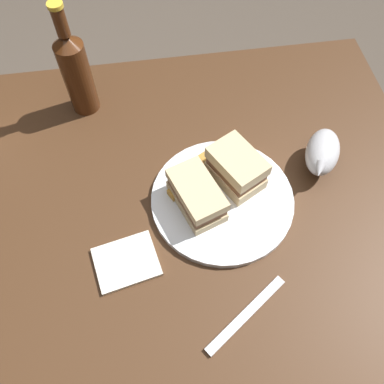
# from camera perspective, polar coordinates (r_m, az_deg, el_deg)

# --- Properties ---
(ground_plane) EXTENTS (6.00, 6.00, 0.00)m
(ground_plane) POSITION_cam_1_polar(r_m,az_deg,el_deg) (1.47, -2.40, -14.82)
(ground_plane) COLOR #4C4238
(dining_table) EXTENTS (1.08, 0.79, 0.71)m
(dining_table) POSITION_cam_1_polar(r_m,az_deg,el_deg) (1.13, -3.06, -9.88)
(dining_table) COLOR #422816
(dining_table) RESTS_ON ground
(plate) EXTENTS (0.28, 0.28, 0.01)m
(plate) POSITION_cam_1_polar(r_m,az_deg,el_deg) (0.80, 4.26, -1.05)
(plate) COLOR white
(plate) RESTS_ON dining_table
(sandwich_half_left) EXTENTS (0.12, 0.13, 0.07)m
(sandwich_half_left) POSITION_cam_1_polar(r_m,az_deg,el_deg) (0.79, 6.23, 3.32)
(sandwich_half_left) COLOR #CCB284
(sandwich_half_left) RESTS_ON plate
(sandwich_half_right) EXTENTS (0.11, 0.14, 0.06)m
(sandwich_half_right) POSITION_cam_1_polar(r_m,az_deg,el_deg) (0.76, 0.71, -0.47)
(sandwich_half_right) COLOR #CCB284
(sandwich_half_right) RESTS_ON plate
(potato_wedge_front) EXTENTS (0.04, 0.03, 0.02)m
(potato_wedge_front) POSITION_cam_1_polar(r_m,az_deg,el_deg) (0.81, -0.62, 1.78)
(potato_wedge_front) COLOR #B77F33
(potato_wedge_front) RESTS_ON plate
(potato_wedge_middle) EXTENTS (0.04, 0.06, 0.02)m
(potato_wedge_middle) POSITION_cam_1_polar(r_m,az_deg,el_deg) (0.83, 4.92, 4.34)
(potato_wedge_middle) COLOR #B77F33
(potato_wedge_middle) RESTS_ON plate
(potato_wedge_back) EXTENTS (0.04, 0.04, 0.02)m
(potato_wedge_back) POSITION_cam_1_polar(r_m,az_deg,el_deg) (0.83, 1.96, 3.85)
(potato_wedge_back) COLOR #AD702D
(potato_wedge_back) RESTS_ON plate
(potato_wedge_left_edge) EXTENTS (0.05, 0.04, 0.01)m
(potato_wedge_left_edge) POSITION_cam_1_polar(r_m,az_deg,el_deg) (0.79, -1.85, 0.18)
(potato_wedge_left_edge) COLOR gold
(potato_wedge_left_edge) RESTS_ON plate
(potato_wedge_right_edge) EXTENTS (0.05, 0.05, 0.02)m
(potato_wedge_right_edge) POSITION_cam_1_polar(r_m,az_deg,el_deg) (0.81, 4.98, 2.45)
(potato_wedge_right_edge) COLOR gold
(potato_wedge_right_edge) RESTS_ON plate
(potato_wedge_stray) EXTENTS (0.04, 0.05, 0.02)m
(potato_wedge_stray) POSITION_cam_1_polar(r_m,az_deg,el_deg) (0.83, 2.44, 3.91)
(potato_wedge_stray) COLOR #B77F33
(potato_wedge_stray) RESTS_ON plate
(gravy_boat) EXTENTS (0.11, 0.13, 0.07)m
(gravy_boat) POSITION_cam_1_polar(r_m,az_deg,el_deg) (0.86, 17.67, 5.24)
(gravy_boat) COLOR #B7B7BC
(gravy_boat) RESTS_ON dining_table
(cider_bottle) EXTENTS (0.06, 0.06, 0.26)m
(cider_bottle) POSITION_cam_1_polar(r_m,az_deg,el_deg) (0.91, -15.79, 15.87)
(cider_bottle) COLOR #47230F
(cider_bottle) RESTS_ON dining_table
(napkin) EXTENTS (0.13, 0.11, 0.01)m
(napkin) POSITION_cam_1_polar(r_m,az_deg,el_deg) (0.76, -9.05, -9.55)
(napkin) COLOR silver
(napkin) RESTS_ON dining_table
(fork) EXTENTS (0.16, 0.11, 0.01)m
(fork) POSITION_cam_1_polar(r_m,az_deg,el_deg) (0.72, 7.55, -16.52)
(fork) COLOR silver
(fork) RESTS_ON dining_table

